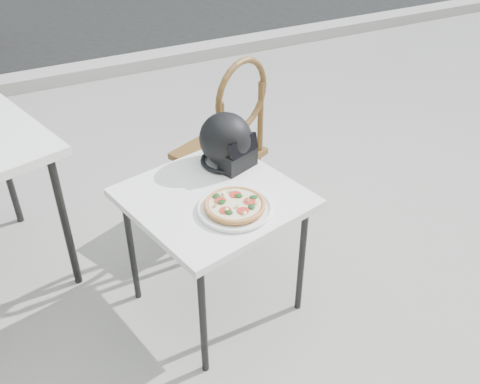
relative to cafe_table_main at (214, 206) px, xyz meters
name	(u,v)px	position (x,y,z in m)	size (l,w,h in m)	color
ground	(271,247)	(0.46, 0.25, -0.61)	(80.00, 80.00, 0.00)	gray
curb	(123,65)	(0.46, 3.25, -0.55)	(30.00, 0.25, 0.12)	#ACA8A0
cafe_table_main	(214,206)	(0.00, 0.00, 0.00)	(0.85, 0.85, 0.67)	white
plate	(235,209)	(0.03, -0.15, 0.07)	(0.38, 0.38, 0.02)	white
pizza	(235,205)	(0.03, -0.15, 0.09)	(0.35, 0.35, 0.03)	#C78449
helmet	(227,142)	(0.17, 0.22, 0.17)	(0.32, 0.33, 0.26)	black
cafe_chair_main	(228,137)	(0.35, 0.57, -0.02)	(0.54, 0.54, 1.08)	brown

